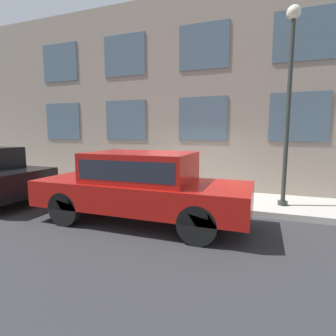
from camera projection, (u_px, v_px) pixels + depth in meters
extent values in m
plane|color=#2D2D30|center=(184.00, 210.00, 7.61)|extent=(80.00, 80.00, 0.00)
cube|color=#B2ADA3|center=(194.00, 198.00, 8.66)|extent=(2.28, 60.00, 0.17)
cube|color=gray|center=(204.00, 96.00, 9.40)|extent=(0.30, 40.00, 7.10)
cube|color=#4C6070|center=(299.00, 117.00, 8.30)|extent=(0.03, 1.76, 1.55)
cube|color=#4C6070|center=(202.00, 119.00, 9.35)|extent=(0.03, 1.76, 1.55)
cube|color=#4C6070|center=(126.00, 120.00, 10.41)|extent=(0.03, 1.76, 1.55)
cube|color=#4C6070|center=(63.00, 121.00, 11.46)|extent=(0.03, 1.76, 1.55)
cube|color=#4C6070|center=(304.00, 35.00, 7.97)|extent=(0.03, 1.76, 1.55)
cube|color=#4C6070|center=(204.00, 46.00, 9.03)|extent=(0.03, 1.76, 1.55)
cube|color=#4C6070|center=(124.00, 55.00, 10.08)|extent=(0.03, 1.76, 1.55)
cube|color=#4C6070|center=(60.00, 63.00, 11.14)|extent=(0.03, 1.76, 1.55)
cylinder|color=#2D7260|center=(172.00, 199.00, 8.10)|extent=(0.28, 0.28, 0.04)
cylinder|color=#2D7260|center=(172.00, 189.00, 8.06)|extent=(0.20, 0.20, 0.67)
sphere|color=#2C5D50|center=(172.00, 178.00, 8.01)|extent=(0.21, 0.21, 0.21)
cylinder|color=black|center=(172.00, 176.00, 8.00)|extent=(0.07, 0.07, 0.09)
cylinder|color=#2D7260|center=(177.00, 187.00, 7.99)|extent=(0.09, 0.10, 0.09)
cylinder|color=#2D7260|center=(168.00, 186.00, 8.10)|extent=(0.09, 0.10, 0.09)
cylinder|color=#998466|center=(163.00, 187.00, 8.38)|extent=(0.10, 0.10, 0.70)
cylinder|color=#998466|center=(165.00, 186.00, 8.52)|extent=(0.10, 0.10, 0.70)
cube|color=#268C4C|center=(164.00, 167.00, 8.37)|extent=(0.19, 0.13, 0.52)
cylinder|color=#268C4C|center=(162.00, 168.00, 8.24)|extent=(0.08, 0.08, 0.50)
cylinder|color=#268C4C|center=(165.00, 167.00, 8.49)|extent=(0.08, 0.08, 0.50)
sphere|color=#8C6647|center=(164.00, 156.00, 8.32)|extent=(0.23, 0.23, 0.23)
cylinder|color=black|center=(65.00, 209.00, 6.30)|extent=(0.24, 0.82, 0.82)
cylinder|color=black|center=(104.00, 194.00, 7.85)|extent=(0.24, 0.82, 0.82)
cylinder|color=black|center=(197.00, 225.00, 5.19)|extent=(0.24, 0.82, 0.82)
cylinder|color=black|center=(213.00, 204.00, 6.74)|extent=(0.24, 0.82, 0.82)
cube|color=#A5140F|center=(141.00, 194.00, 6.48)|extent=(1.90, 5.26, 0.64)
cube|color=#A5140F|center=(141.00, 167.00, 6.39)|extent=(1.68, 2.53, 0.70)
cube|color=#1E232D|center=(141.00, 167.00, 6.39)|extent=(1.69, 2.32, 0.45)
cylinder|color=black|center=(36.00, 189.00, 8.74)|extent=(0.24, 0.73, 0.73)
cylinder|color=#2D332D|center=(283.00, 203.00, 7.49)|extent=(0.26, 0.26, 0.12)
cylinder|color=#2D332D|center=(288.00, 115.00, 7.17)|extent=(0.12, 0.12, 5.07)
sphere|color=silver|center=(294.00, 12.00, 6.82)|extent=(0.36, 0.36, 0.36)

